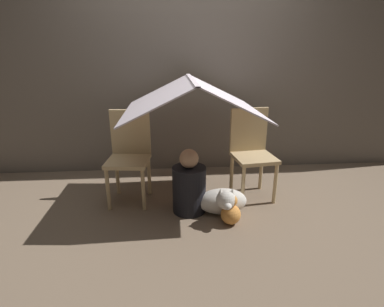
{
  "coord_description": "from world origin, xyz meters",
  "views": [
    {
      "loc": [
        -0.21,
        -2.62,
        1.43
      ],
      "look_at": [
        0.0,
        0.07,
        0.49
      ],
      "focal_mm": 28.0,
      "sensor_mm": 36.0,
      "label": 1
    }
  ],
  "objects": [
    {
      "name": "sheet_canopy",
      "position": [
        0.0,
        0.07,
        1.04
      ],
      "size": [
        1.22,
        1.13,
        0.3
      ],
      "color": "silver"
    },
    {
      "name": "chair_left",
      "position": [
        -0.6,
        0.14,
        0.49
      ],
      "size": [
        0.42,
        0.42,
        0.88
      ],
      "rotation": [
        0.0,
        0.0,
        -0.1
      ],
      "color": "#D1B27F",
      "rests_on": "ground_plane"
    },
    {
      "name": "ground_plane",
      "position": [
        0.0,
        0.0,
        0.0
      ],
      "size": [
        8.8,
        8.8,
        0.0
      ],
      "primitive_type": "plane",
      "color": "#7A6651"
    },
    {
      "name": "wall_back",
      "position": [
        0.0,
        0.93,
        1.25
      ],
      "size": [
        7.0,
        0.05,
        2.5
      ],
      "color": "#6B6056",
      "rests_on": "ground_plane"
    },
    {
      "name": "dog",
      "position": [
        0.25,
        -0.25,
        0.14
      ],
      "size": [
        0.45,
        0.4,
        0.33
      ],
      "color": "silver",
      "rests_on": "ground_plane"
    },
    {
      "name": "chair_right",
      "position": [
        0.6,
        0.14,
        0.49
      ],
      "size": [
        0.43,
        0.43,
        0.88
      ],
      "rotation": [
        0.0,
        0.0,
        0.13
      ],
      "color": "#D1B27F",
      "rests_on": "ground_plane"
    },
    {
      "name": "plush_toy",
      "position": [
        0.3,
        -0.4,
        0.11
      ],
      "size": [
        0.17,
        0.17,
        0.27
      ],
      "color": "#D88C3F",
      "rests_on": "ground_plane"
    },
    {
      "name": "person_front",
      "position": [
        -0.04,
        -0.15,
        0.25
      ],
      "size": [
        0.31,
        0.31,
        0.6
      ],
      "color": "black",
      "rests_on": "ground_plane"
    }
  ]
}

